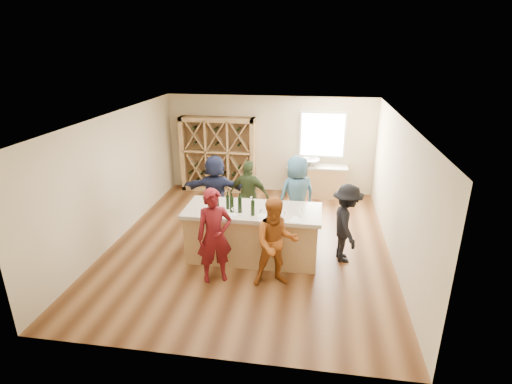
# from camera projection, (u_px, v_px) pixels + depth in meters

# --- Properties ---
(floor) EXTENTS (6.00, 7.00, 0.10)m
(floor) POSITION_uv_depth(u_px,v_px,m) (250.00, 245.00, 8.90)
(floor) COLOR brown
(floor) RESTS_ON ground
(ceiling) EXTENTS (6.00, 7.00, 0.10)m
(ceiling) POSITION_uv_depth(u_px,v_px,m) (249.00, 115.00, 7.88)
(ceiling) COLOR white
(ceiling) RESTS_ON ground
(wall_back) EXTENTS (6.00, 0.10, 2.80)m
(wall_back) POSITION_uv_depth(u_px,v_px,m) (270.00, 144.00, 11.68)
(wall_back) COLOR #C8B791
(wall_back) RESTS_ON ground
(wall_front) EXTENTS (6.00, 0.10, 2.80)m
(wall_front) POSITION_uv_depth(u_px,v_px,m) (204.00, 275.00, 5.10)
(wall_front) COLOR #C8B791
(wall_front) RESTS_ON ground
(wall_left) EXTENTS (0.10, 7.00, 2.80)m
(wall_left) POSITION_uv_depth(u_px,v_px,m) (114.00, 177.00, 8.82)
(wall_left) COLOR #C8B791
(wall_left) RESTS_ON ground
(wall_right) EXTENTS (0.10, 7.00, 2.80)m
(wall_right) POSITION_uv_depth(u_px,v_px,m) (400.00, 192.00, 7.96)
(wall_right) COLOR #C8B791
(wall_right) RESTS_ON ground
(window_frame) EXTENTS (1.30, 0.06, 1.30)m
(window_frame) POSITION_uv_depth(u_px,v_px,m) (322.00, 135.00, 11.27)
(window_frame) COLOR white
(window_frame) RESTS_ON wall_back
(window_pane) EXTENTS (1.18, 0.01, 1.18)m
(window_pane) POSITION_uv_depth(u_px,v_px,m) (322.00, 135.00, 11.23)
(window_pane) COLOR white
(window_pane) RESTS_ON wall_back
(wine_rack) EXTENTS (2.20, 0.45, 2.20)m
(wine_rack) POSITION_uv_depth(u_px,v_px,m) (218.00, 155.00, 11.74)
(wine_rack) COLOR #AC8452
(wine_rack) RESTS_ON floor
(back_counter_base) EXTENTS (1.60, 0.58, 0.86)m
(back_counter_base) POSITION_uv_depth(u_px,v_px,m) (316.00, 182.00, 11.49)
(back_counter_base) COLOR #AC8452
(back_counter_base) RESTS_ON floor
(back_counter_top) EXTENTS (1.70, 0.62, 0.06)m
(back_counter_top) POSITION_uv_depth(u_px,v_px,m) (317.00, 166.00, 11.33)
(back_counter_top) COLOR #ACA18D
(back_counter_top) RESTS_ON back_counter_base
(sink) EXTENTS (0.54, 0.54, 0.19)m
(sink) POSITION_uv_depth(u_px,v_px,m) (310.00, 162.00, 11.32)
(sink) COLOR silver
(sink) RESTS_ON back_counter_top
(faucet) EXTENTS (0.02, 0.02, 0.30)m
(faucet) POSITION_uv_depth(u_px,v_px,m) (311.00, 158.00, 11.46)
(faucet) COLOR silver
(faucet) RESTS_ON back_counter_top
(tasting_counter_base) EXTENTS (2.60, 1.00, 1.00)m
(tasting_counter_base) POSITION_uv_depth(u_px,v_px,m) (253.00, 235.00, 8.14)
(tasting_counter_base) COLOR #AC8452
(tasting_counter_base) RESTS_ON floor
(tasting_counter_top) EXTENTS (2.72, 1.12, 0.08)m
(tasting_counter_top) POSITION_uv_depth(u_px,v_px,m) (253.00, 211.00, 7.95)
(tasting_counter_top) COLOR #ACA18D
(tasting_counter_top) RESTS_ON tasting_counter_base
(wine_bottle_a) EXTENTS (0.09, 0.09, 0.33)m
(wine_bottle_a) POSITION_uv_depth(u_px,v_px,m) (210.00, 202.00, 7.87)
(wine_bottle_a) COLOR black
(wine_bottle_a) RESTS_ON tasting_counter_top
(wine_bottle_b) EXTENTS (0.09, 0.09, 0.27)m
(wine_bottle_b) POSITION_uv_depth(u_px,v_px,m) (218.00, 206.00, 7.75)
(wine_bottle_b) COLOR black
(wine_bottle_b) RESTS_ON tasting_counter_top
(wine_bottle_c) EXTENTS (0.09, 0.09, 0.28)m
(wine_bottle_c) POSITION_uv_depth(u_px,v_px,m) (228.00, 202.00, 7.91)
(wine_bottle_c) COLOR black
(wine_bottle_c) RESTS_ON tasting_counter_top
(wine_bottle_d) EXTENTS (0.10, 0.10, 0.32)m
(wine_bottle_d) POSITION_uv_depth(u_px,v_px,m) (232.00, 205.00, 7.74)
(wine_bottle_d) COLOR black
(wine_bottle_d) RESTS_ON tasting_counter_top
(wine_bottle_e) EXTENTS (0.10, 0.10, 0.32)m
(wine_bottle_e) POSITION_uv_depth(u_px,v_px,m) (240.00, 205.00, 7.73)
(wine_bottle_e) COLOR black
(wine_bottle_e) RESTS_ON tasting_counter_top
(wine_glass_a) EXTENTS (0.07, 0.07, 0.16)m
(wine_glass_a) POSITION_uv_depth(u_px,v_px,m) (233.00, 213.00, 7.57)
(wine_glass_a) COLOR white
(wine_glass_a) RESTS_ON tasting_counter_top
(wine_glass_b) EXTENTS (0.09, 0.09, 0.18)m
(wine_glass_b) POSITION_uv_depth(u_px,v_px,m) (260.00, 214.00, 7.48)
(wine_glass_b) COLOR white
(wine_glass_b) RESTS_ON tasting_counter_top
(wine_glass_c) EXTENTS (0.08, 0.08, 0.17)m
(wine_glass_c) POSITION_uv_depth(u_px,v_px,m) (284.00, 217.00, 7.37)
(wine_glass_c) COLOR white
(wine_glass_c) RESTS_ON tasting_counter_top
(wine_glass_d) EXTENTS (0.07, 0.07, 0.17)m
(wine_glass_d) POSITION_uv_depth(u_px,v_px,m) (276.00, 210.00, 7.67)
(wine_glass_d) COLOR white
(wine_glass_d) RESTS_ON tasting_counter_top
(wine_glass_e) EXTENTS (0.09, 0.09, 0.19)m
(wine_glass_e) POSITION_uv_depth(u_px,v_px,m) (300.00, 213.00, 7.53)
(wine_glass_e) COLOR white
(wine_glass_e) RESTS_ON tasting_counter_top
(tasting_menu_a) EXTENTS (0.29, 0.34, 0.00)m
(tasting_menu_a) POSITION_uv_depth(u_px,v_px,m) (230.00, 216.00, 7.63)
(tasting_menu_a) COLOR white
(tasting_menu_a) RESTS_ON tasting_counter_top
(tasting_menu_b) EXTENTS (0.29, 0.35, 0.00)m
(tasting_menu_b) POSITION_uv_depth(u_px,v_px,m) (264.00, 217.00, 7.57)
(tasting_menu_b) COLOR white
(tasting_menu_b) RESTS_ON tasting_counter_top
(tasting_menu_c) EXTENTS (0.27, 0.32, 0.00)m
(tasting_menu_c) POSITION_uv_depth(u_px,v_px,m) (297.00, 220.00, 7.47)
(tasting_menu_c) COLOR white
(tasting_menu_c) RESTS_ON tasting_counter_top
(person_near_left) EXTENTS (0.79, 0.71, 1.80)m
(person_near_left) POSITION_uv_depth(u_px,v_px,m) (215.00, 236.00, 7.23)
(person_near_left) COLOR #590F14
(person_near_left) RESTS_ON floor
(person_near_right) EXTENTS (0.91, 0.64, 1.69)m
(person_near_right) POSITION_uv_depth(u_px,v_px,m) (276.00, 243.00, 7.11)
(person_near_right) COLOR #994C19
(person_near_right) RESTS_ON floor
(person_server) EXTENTS (0.65, 1.11, 1.62)m
(person_server) POSITION_uv_depth(u_px,v_px,m) (346.00, 223.00, 7.94)
(person_server) COLOR black
(person_server) RESTS_ON floor
(person_far_mid) EXTENTS (1.06, 0.70, 1.67)m
(person_far_mid) POSITION_uv_depth(u_px,v_px,m) (249.00, 195.00, 9.35)
(person_far_mid) COLOR #263319
(person_far_mid) RESTS_ON floor
(person_far_right) EXTENTS (1.07, 0.96, 1.84)m
(person_far_right) POSITION_uv_depth(u_px,v_px,m) (297.00, 195.00, 9.12)
(person_far_right) COLOR #335972
(person_far_right) RESTS_ON floor
(person_far_left) EXTENTS (1.65, 0.70, 1.74)m
(person_far_left) POSITION_uv_depth(u_px,v_px,m) (216.00, 190.00, 9.56)
(person_far_left) COLOR #191E38
(person_far_left) RESTS_ON floor
(wine_bottle_f) EXTENTS (0.07, 0.07, 0.30)m
(wine_bottle_f) POSITION_uv_depth(u_px,v_px,m) (253.00, 208.00, 7.60)
(wine_bottle_f) COLOR black
(wine_bottle_f) RESTS_ON tasting_counter_top
(wine_glass_f) EXTENTS (0.07, 0.07, 0.18)m
(wine_glass_f) POSITION_uv_depth(u_px,v_px,m) (252.00, 201.00, 8.10)
(wine_glass_f) COLOR white
(wine_glass_f) RESTS_ON tasting_counter_top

